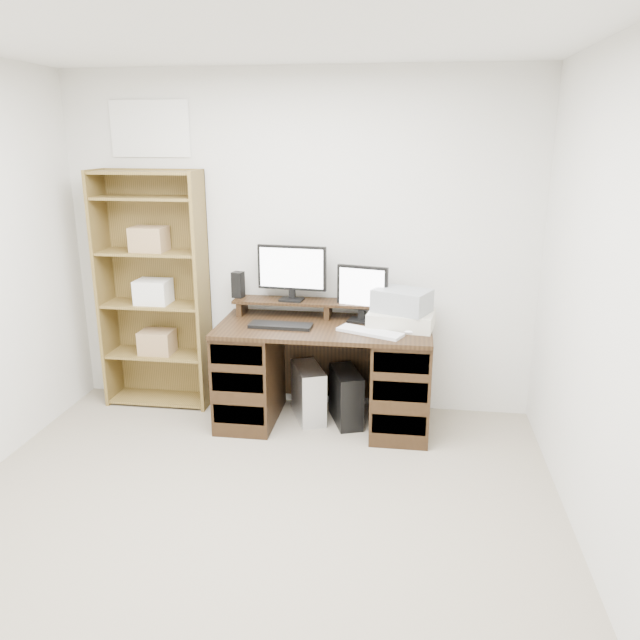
% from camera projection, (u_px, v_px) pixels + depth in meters
% --- Properties ---
extents(room, '(3.54, 4.04, 2.54)m').
position_uv_depth(room, '(218.00, 322.00, 2.73)').
color(room, gray).
rests_on(room, ground).
extents(desk, '(1.50, 0.70, 0.75)m').
position_uv_depth(desk, '(324.00, 373.00, 4.49)').
color(desk, black).
rests_on(desk, ground).
extents(riser_shelf, '(1.40, 0.22, 0.12)m').
position_uv_depth(riser_shelf, '(328.00, 305.00, 4.56)').
color(riser_shelf, black).
rests_on(riser_shelf, desk).
extents(monitor_wide, '(0.51, 0.14, 0.40)m').
position_uv_depth(monitor_wide, '(292.00, 270.00, 4.52)').
color(monitor_wide, black).
rests_on(monitor_wide, riser_shelf).
extents(monitor_small, '(0.37, 0.17, 0.40)m').
position_uv_depth(monitor_small, '(362.00, 291.00, 4.43)').
color(monitor_small, black).
rests_on(monitor_small, desk).
extents(speaker, '(0.09, 0.09, 0.19)m').
position_uv_depth(speaker, '(238.00, 285.00, 4.64)').
color(speaker, black).
rests_on(speaker, riser_shelf).
extents(keyboard_black, '(0.44, 0.16, 0.02)m').
position_uv_depth(keyboard_black, '(281.00, 326.00, 4.34)').
color(keyboard_black, black).
rests_on(keyboard_black, desk).
extents(keyboard_white, '(0.47, 0.31, 0.02)m').
position_uv_depth(keyboard_white, '(370.00, 332.00, 4.20)').
color(keyboard_white, silver).
rests_on(keyboard_white, desk).
extents(mouse, '(0.08, 0.06, 0.03)m').
position_uv_depth(mouse, '(409.00, 332.00, 4.19)').
color(mouse, white).
rests_on(mouse, desk).
extents(printer, '(0.48, 0.39, 0.11)m').
position_uv_depth(printer, '(401.00, 319.00, 4.34)').
color(printer, beige).
rests_on(printer, desk).
extents(basket, '(0.44, 0.39, 0.16)m').
position_uv_depth(basket, '(402.00, 301.00, 4.30)').
color(basket, '#8F9498').
rests_on(basket, printer).
extents(tower_silver, '(0.32, 0.44, 0.40)m').
position_uv_depth(tower_silver, '(308.00, 393.00, 4.62)').
color(tower_silver, silver).
rests_on(tower_silver, ground).
extents(tower_black, '(0.29, 0.43, 0.40)m').
position_uv_depth(tower_black, '(346.00, 396.00, 4.56)').
color(tower_black, black).
rests_on(tower_black, ground).
extents(bookshelf, '(0.80, 0.30, 1.80)m').
position_uv_depth(bookshelf, '(154.00, 289.00, 4.73)').
color(bookshelf, olive).
rests_on(bookshelf, ground).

